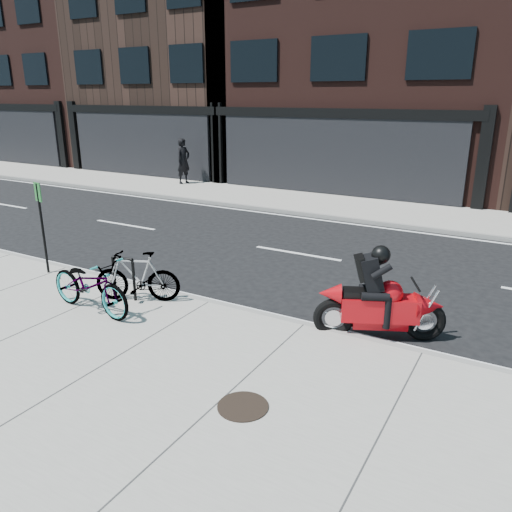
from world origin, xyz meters
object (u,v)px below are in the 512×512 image
Objects in this scene: bike_rack at (124,274)px; bicycle_front at (90,285)px; motorcycle at (386,302)px; bicycle_rear at (137,276)px; manhole_cover at (243,406)px; sign_post at (41,220)px; pedestrian at (183,161)px.

bike_rack is 0.75m from bicycle_front.
motorcycle reaches higher than bicycle_front.
manhole_cover is (3.53, -1.96, -0.49)m from bicycle_rear.
bicycle_rear is 0.80× the size of motorcycle.
motorcycle is 7.42m from sign_post.
motorcycle is 1.04× the size of pedestrian.
motorcycle reaches higher than bike_rack.
motorcycle is at bearing 78.42° from bicycle_rear.
bicycle_front is 13.90m from pedestrian.
sign_post is (-2.57, 0.26, 0.71)m from bike_rack.
motorcycle is 1.02× the size of sign_post.
pedestrian is at bearing 35.11° from bicycle_front.
bike_rack is 0.43× the size of pedestrian.
motorcycle is at bearing 72.54° from manhole_cover.
bicycle_rear reaches higher than manhole_cover.
motorcycle is 3.20m from manhole_cover.
pedestrian is 3.00× the size of manhole_cover.
manhole_cover is at bearing 36.27° from bicycle_rear.
pedestrian reaches higher than motorcycle.
pedestrian is at bearing 130.04° from manhole_cover.
bike_rack is 2.68m from sign_post.
motorcycle is at bearing -64.72° from bicycle_front.
bike_rack is at bearing 153.60° from manhole_cover.
bike_rack is at bearing -102.64° from bicycle_rear.
manhole_cover is (11.01, -13.10, -0.98)m from pedestrian.
motorcycle is (4.48, 1.04, 0.04)m from bicycle_rear.
pedestrian reaches higher than bike_rack.
bicycle_rear is at bearing -138.63° from pedestrian.
motorcycle reaches higher than manhole_cover.
bike_rack is 4.90m from motorcycle.
pedestrian is 17.14m from manhole_cover.
bicycle_front reaches higher than manhole_cover.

